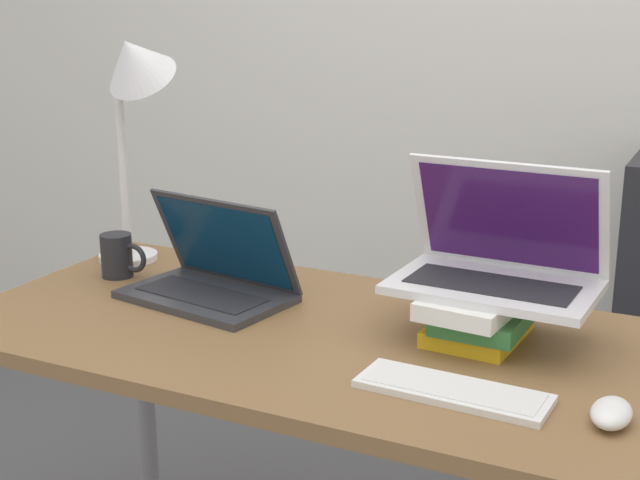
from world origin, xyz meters
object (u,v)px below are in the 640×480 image
at_px(wireless_keyboard, 453,391).
at_px(desk_lamp, 133,87).
at_px(laptop_on_books, 498,263).
at_px(laptop_left, 212,278).
at_px(book_stack, 481,313).
at_px(mug, 118,256).
at_px(mouse, 611,413).

xyz_separation_m(wireless_keyboard, desk_lamp, (-0.87, 0.34, 0.42)).
bearing_deg(desk_lamp, laptop_on_books, -4.06).
xyz_separation_m(laptop_left, book_stack, (0.58, 0.02, 0.01)).
bearing_deg(mug, mouse, -12.68).
relative_size(mug, desk_lamp, 0.20).
distance_m(book_stack, mouse, 0.37).
relative_size(book_stack, laptop_on_books, 0.75).
relative_size(mouse, desk_lamp, 0.17).
distance_m(laptop_on_books, mouse, 0.39).
bearing_deg(mouse, laptop_on_books, 132.81).
bearing_deg(wireless_keyboard, book_stack, 96.61).
height_order(book_stack, desk_lamp, desk_lamp).
bearing_deg(mouse, mug, 167.32).
xyz_separation_m(laptop_left, desk_lamp, (-0.27, 0.11, 0.38)).
xyz_separation_m(book_stack, wireless_keyboard, (0.03, -0.25, -0.04)).
bearing_deg(laptop_left, wireless_keyboard, -20.81).
distance_m(book_stack, desk_lamp, 0.93).
bearing_deg(wireless_keyboard, laptop_on_books, 91.82).
bearing_deg(wireless_keyboard, laptop_left, 159.19).
distance_m(mouse, mug, 1.15).
relative_size(laptop_left, book_stack, 1.34).
bearing_deg(laptop_left, laptop_on_books, 4.82).
bearing_deg(laptop_on_books, desk_lamp, 175.94).
bearing_deg(mug, laptop_left, -6.09).
relative_size(wireless_keyboard, desk_lamp, 0.56).
bearing_deg(book_stack, mouse, -42.09).
distance_m(book_stack, laptop_on_books, 0.10).
relative_size(wireless_keyboard, mug, 2.71).
xyz_separation_m(mug, desk_lamp, (0.00, 0.08, 0.37)).
bearing_deg(laptop_left, desk_lamp, 157.34).
height_order(laptop_left, mouse, laptop_left).
relative_size(laptop_left, wireless_keyboard, 1.19).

